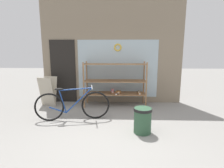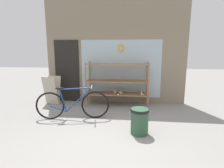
{
  "view_description": "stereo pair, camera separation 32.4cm",
  "coord_description": "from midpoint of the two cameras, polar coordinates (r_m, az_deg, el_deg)",
  "views": [
    {
      "loc": [
        0.22,
        -3.18,
        1.72
      ],
      "look_at": [
        0.06,
        1.29,
        0.89
      ],
      "focal_mm": 28.0,
      "sensor_mm": 36.0,
      "label": 1
    },
    {
      "loc": [
        0.55,
        -3.16,
        1.72
      ],
      "look_at": [
        0.06,
        1.29,
        0.89
      ],
      "focal_mm": 28.0,
      "sensor_mm": 36.0,
      "label": 2
    }
  ],
  "objects": [
    {
      "name": "ground_plane",
      "position": [
        3.63,
        -4.45,
        -17.76
      ],
      "size": [
        30.0,
        30.0,
        0.0
      ],
      "primitive_type": "plane",
      "color": "gray"
    },
    {
      "name": "trash_bin",
      "position": [
        3.81,
        7.52,
        -11.37
      ],
      "size": [
        0.39,
        0.39,
        0.55
      ],
      "color": "#2D5138",
      "rests_on": "ground_plane"
    },
    {
      "name": "sandwich_board",
      "position": [
        5.99,
        -21.62,
        -2.25
      ],
      "size": [
        0.55,
        0.47,
        0.93
      ],
      "rotation": [
        0.0,
        0.0,
        -0.21
      ],
      "color": "#B2A893",
      "rests_on": "ground_plane"
    },
    {
      "name": "storefront_facade",
      "position": [
        5.88,
        -2.15,
        11.55
      ],
      "size": [
        4.64,
        0.13,
        3.78
      ],
      "color": "gray",
      "rests_on": "ground_plane"
    },
    {
      "name": "display_case",
      "position": [
        5.52,
        -0.61,
        0.96
      ],
      "size": [
        1.94,
        0.59,
        1.41
      ],
      "color": "#8E6642",
      "rests_on": "ground_plane"
    },
    {
      "name": "bicycle",
      "position": [
        4.58,
        -14.76,
        -6.76
      ],
      "size": [
        1.85,
        0.51,
        0.85
      ],
      "rotation": [
        0.0,
        0.0,
        0.18
      ],
      "color": "black",
      "rests_on": "ground_plane"
    }
  ]
}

